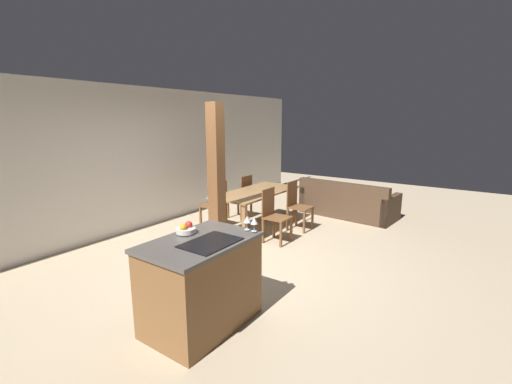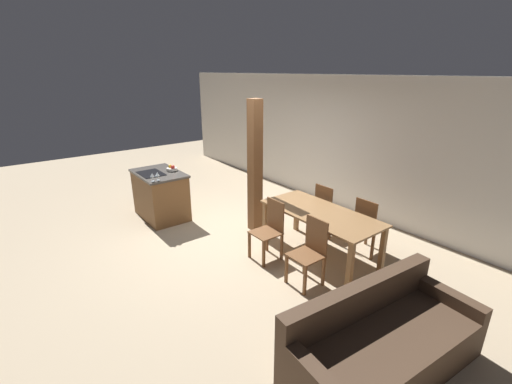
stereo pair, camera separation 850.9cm
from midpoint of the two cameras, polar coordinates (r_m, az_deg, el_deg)
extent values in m
plane|color=tan|center=(3.81, 35.96, -24.74)|extent=(16.00, 16.00, 0.00)
cube|color=silver|center=(5.73, 47.00, 2.37)|extent=(11.20, 0.08, 2.70)
cube|color=brown|center=(3.62, 11.10, -14.32)|extent=(1.12, 0.73, 0.88)
cube|color=#4C4742|center=(3.38, 11.62, -7.80)|extent=(1.16, 0.77, 0.04)
cube|color=black|center=(3.27, 9.93, -8.19)|extent=(0.56, 0.40, 0.01)
cylinder|color=silver|center=(3.51, 15.18, -6.07)|extent=(0.21, 0.21, 0.05)
sphere|color=red|center=(3.46, 15.86, -5.59)|extent=(0.08, 0.08, 0.08)
sphere|color=gold|center=(3.50, 14.56, -5.20)|extent=(0.07, 0.07, 0.07)
cylinder|color=silver|center=(2.89, 15.16, -12.54)|extent=(0.06, 0.06, 0.00)
cylinder|color=silver|center=(2.86, 15.23, -11.85)|extent=(0.01, 0.01, 0.08)
cone|color=silver|center=(2.83, 15.36, -10.57)|extent=(0.08, 0.08, 0.07)
cylinder|color=silver|center=(2.95, 16.28, -11.89)|extent=(0.06, 0.06, 0.00)
cylinder|color=silver|center=(2.93, 16.36, -11.20)|extent=(0.01, 0.01, 0.08)
cone|color=silver|center=(2.89, 16.50, -9.94)|extent=(0.08, 0.08, 0.07)
cube|color=olive|center=(4.18, 61.60, -15.75)|extent=(1.89, 0.86, 0.03)
cube|color=olive|center=(3.91, 47.49, -19.81)|extent=(0.07, 0.07, 0.71)
cube|color=olive|center=(4.35, 72.80, -24.39)|extent=(0.07, 0.07, 0.71)
cube|color=olive|center=(4.55, 48.57, -14.96)|extent=(0.07, 0.07, 0.71)
cube|color=olive|center=(4.93, 69.96, -19.49)|extent=(0.07, 0.07, 0.71)
cube|color=brown|center=(3.61, 54.75, -23.57)|extent=(0.40, 0.40, 0.02)
cube|color=brown|center=(3.64, 55.86, -18.74)|extent=(0.38, 0.02, 0.48)
cube|color=brown|center=(3.58, 50.59, -27.38)|extent=(0.04, 0.04, 0.43)
cube|color=brown|center=(3.64, 56.72, -28.58)|extent=(0.04, 0.04, 0.43)
cube|color=brown|center=(3.86, 50.93, -24.06)|extent=(0.04, 0.04, 0.43)
cube|color=brown|center=(3.91, 56.47, -25.22)|extent=(0.04, 0.04, 0.43)
cube|color=brown|center=(3.84, 68.42, -25.75)|extent=(0.40, 0.40, 0.02)
cube|color=brown|center=(3.87, 68.93, -21.14)|extent=(0.38, 0.02, 0.48)
cube|color=brown|center=(3.77, 65.08, -29.74)|extent=(0.04, 0.04, 0.43)
cube|color=brown|center=(3.91, 70.70, -30.22)|extent=(0.04, 0.04, 0.43)
cube|color=brown|center=(4.04, 64.04, -26.45)|extent=(0.04, 0.04, 0.43)
cube|color=brown|center=(4.17, 69.17, -27.04)|extent=(0.04, 0.04, 0.43)
cube|color=brown|center=(4.88, 54.55, -13.53)|extent=(0.40, 0.40, 0.02)
cube|color=brown|center=(4.60, 55.45, -11.85)|extent=(0.38, 0.02, 0.48)
cube|color=brown|center=(5.15, 55.78, -15.35)|extent=(0.04, 0.04, 0.43)
cube|color=brown|center=(5.11, 51.85, -14.38)|extent=(0.04, 0.04, 0.43)
cube|color=brown|center=(4.84, 55.91, -17.27)|extent=(0.04, 0.04, 0.43)
cube|color=brown|center=(4.80, 51.68, -16.25)|extent=(0.04, 0.04, 0.43)
cube|color=brown|center=(5.05, 64.24, -15.72)|extent=(0.40, 0.40, 0.02)
cube|color=brown|center=(4.79, 65.58, -14.17)|extent=(0.38, 0.02, 0.48)
cube|color=brown|center=(5.35, 64.98, -17.32)|extent=(0.04, 0.04, 0.43)
cube|color=brown|center=(5.25, 61.22, -16.57)|extent=(0.04, 0.04, 0.43)
cube|color=brown|center=(5.05, 65.77, -19.25)|extent=(0.04, 0.04, 0.43)
cube|color=brown|center=(4.95, 61.74, -18.51)|extent=(0.04, 0.04, 0.43)
cube|color=#473323|center=(4.48, 89.96, -31.88)|extent=(1.04, 2.09, 0.44)
cube|color=#473323|center=(4.08, 87.69, -27.60)|extent=(0.35, 2.02, 0.35)
cube|color=#473323|center=(5.09, 84.43, -24.76)|extent=(0.86, 0.22, 0.58)
cube|color=brown|center=(3.71, 43.49, -6.07)|extent=(0.20, 0.20, 2.35)
camera|label=1|loc=(4.25, -37.73, 11.09)|focal=24.00mm
camera|label=2|loc=(4.25, 142.27, -11.09)|focal=24.00mm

